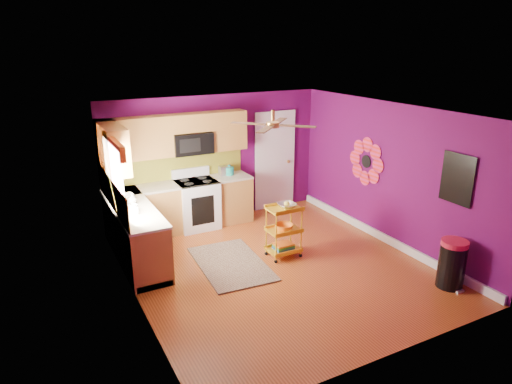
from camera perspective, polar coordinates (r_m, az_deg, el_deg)
ground at (r=7.49m, az=2.67°, el=-9.29°), size 5.00×5.00×0.00m
room_envelope at (r=6.90m, az=3.07°, el=2.85°), size 4.54×5.04×2.52m
lower_cabinets at (r=8.37m, az=-11.66°, el=-3.33°), size 2.81×2.31×0.94m
electric_range at (r=8.90m, az=-7.42°, el=-1.44°), size 0.76×0.66×1.13m
upper_cabinetry at (r=8.34m, az=-12.28°, el=6.36°), size 2.80×2.30×1.26m
left_window at (r=7.08m, az=-17.35°, el=3.30°), size 0.08×1.35×1.08m
panel_door at (r=9.76m, az=2.35°, el=3.83°), size 0.95×0.11×2.15m
right_wall_art at (r=8.03m, az=17.99°, el=2.80°), size 0.04×2.74×1.04m
ceiling_fan at (r=6.91m, az=2.11°, el=8.48°), size 1.01×1.01×0.26m
shag_rug at (r=7.56m, az=-3.15°, el=-8.92°), size 1.13×1.73×0.02m
rolling_cart at (r=7.64m, az=3.55°, el=-4.58°), size 0.54×0.39×0.98m
trash_can at (r=7.35m, az=23.29°, el=-8.25°), size 0.39×0.42×0.74m
teal_kettle at (r=9.08m, az=-3.36°, el=2.68°), size 0.18×0.18×0.21m
toaster at (r=9.08m, az=-3.95°, el=2.71°), size 0.22×0.15×0.18m
soap_bottle_a at (r=7.24m, az=-14.87°, el=-2.04°), size 0.08×0.08×0.18m
soap_bottle_b at (r=7.70m, az=-15.21°, el=-0.83°), size 0.14×0.14×0.17m
counter_dish at (r=8.01m, az=-15.97°, el=-0.56°), size 0.28×0.28×0.07m
counter_cup at (r=7.38m, az=-15.05°, el=-1.94°), size 0.14×0.14×0.11m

